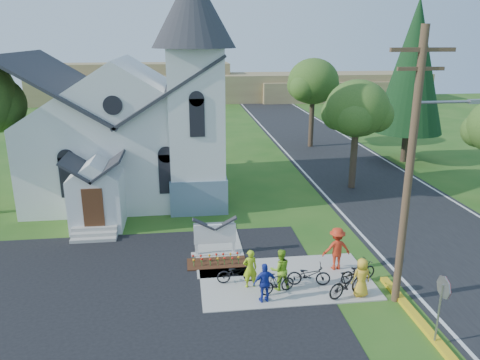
{
  "coord_description": "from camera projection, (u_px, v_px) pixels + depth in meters",
  "views": [
    {
      "loc": [
        -2.51,
        -16.27,
        9.64
      ],
      "look_at": [
        0.17,
        5.0,
        3.0
      ],
      "focal_mm": 35.0,
      "sensor_mm": 36.0,
      "label": 1
    }
  ],
  "objects": [
    {
      "name": "tree_road_near",
      "position": [
        357.0,
        109.0,
        29.42
      ],
      "size": [
        4.0,
        4.0,
        7.05
      ],
      "color": "#37261E",
      "rests_on": "ground"
    },
    {
      "name": "bike_1",
      "position": [
        277.0,
        283.0,
        18.07
      ],
      "size": [
        1.52,
        0.82,
        0.88
      ],
      "primitive_type": "imported",
      "rotation": [
        0.0,
        0.0,
        1.86
      ],
      "color": "black",
      "rests_on": "sidewalk"
    },
    {
      "name": "sidewalk",
      "position": [
        286.0,
        280.0,
        19.22
      ],
      "size": [
        7.0,
        4.0,
        0.05
      ],
      "primitive_type": "cube",
      "color": "#ABA79A",
      "rests_on": "ground"
    },
    {
      "name": "church",
      "position": [
        132.0,
        111.0,
        28.19
      ],
      "size": [
        12.35,
        12.0,
        13.0
      ],
      "color": "white",
      "rests_on": "ground"
    },
    {
      "name": "stop_sign",
      "position": [
        442.0,
        296.0,
        14.71
      ],
      "size": [
        0.11,
        0.76,
        2.48
      ],
      "color": "gray",
      "rests_on": "ground"
    },
    {
      "name": "cyclist_3",
      "position": [
        337.0,
        248.0,
        19.84
      ],
      "size": [
        1.24,
        0.75,
        1.87
      ],
      "primitive_type": "imported",
      "rotation": [
        0.0,
        0.0,
        3.19
      ],
      "color": "red",
      "rests_on": "sidewalk"
    },
    {
      "name": "church_sign",
      "position": [
        215.0,
        234.0,
        21.16
      ],
      "size": [
        2.2,
        0.4,
        1.7
      ],
      "color": "#ABA79A",
      "rests_on": "ground"
    },
    {
      "name": "road",
      "position": [
        357.0,
        174.0,
        33.98
      ],
      "size": [
        8.0,
        90.0,
        0.02
      ],
      "primitive_type": "cube",
      "color": "black",
      "rests_on": "ground"
    },
    {
      "name": "flower_bed",
      "position": [
        217.0,
        263.0,
        20.6
      ],
      "size": [
        2.6,
        1.1,
        0.07
      ],
      "primitive_type": "cube",
      "color": "#38200F",
      "rests_on": "ground"
    },
    {
      "name": "distant_hills",
      "position": [
        219.0,
        86.0,
        71.71
      ],
      "size": [
        61.0,
        10.0,
        5.6
      ],
      "color": "olive",
      "rests_on": "ground"
    },
    {
      "name": "cyclist_1",
      "position": [
        280.0,
        269.0,
        18.27
      ],
      "size": [
        0.87,
        0.71,
        1.68
      ],
      "primitive_type": "imported",
      "rotation": [
        0.0,
        0.0,
        3.23
      ],
      "color": "#8AC625",
      "rests_on": "sidewalk"
    },
    {
      "name": "conifer",
      "position": [
        413.0,
        67.0,
        35.24
      ],
      "size": [
        5.2,
        5.2,
        12.4
      ],
      "color": "#37261E",
      "rests_on": "ground"
    },
    {
      "name": "tree_road_mid",
      "position": [
        313.0,
        82.0,
        40.68
      ],
      "size": [
        4.4,
        4.4,
        7.8
      ],
      "color": "#37261E",
      "rests_on": "ground"
    },
    {
      "name": "utility_pole",
      "position": [
        412.0,
        163.0,
        16.19
      ],
      "size": [
        3.45,
        0.28,
        10.0
      ],
      "color": "#4C3526",
      "rests_on": "ground"
    },
    {
      "name": "bike_0",
      "position": [
        237.0,
        272.0,
        18.88
      ],
      "size": [
        1.66,
        0.66,
        0.86
      ],
      "primitive_type": "imported",
      "rotation": [
        0.0,
        0.0,
        1.63
      ],
      "color": "black",
      "rests_on": "sidewalk"
    },
    {
      "name": "ground",
      "position": [
        251.0,
        289.0,
        18.57
      ],
      "size": [
        120.0,
        120.0,
        0.0
      ],
      "primitive_type": "plane",
      "color": "#255418",
      "rests_on": "ground"
    },
    {
      "name": "cyclist_2",
      "position": [
        265.0,
        283.0,
        17.4
      ],
      "size": [
        0.97,
        0.53,
        1.56
      ],
      "primitive_type": "imported",
      "rotation": [
        0.0,
        0.0,
        3.32
      ],
      "color": "#2234AA",
      "rests_on": "sidewalk"
    },
    {
      "name": "bike_3",
      "position": [
        348.0,
        283.0,
        17.83
      ],
      "size": [
        1.86,
        1.14,
        1.08
      ],
      "primitive_type": "imported",
      "rotation": [
        0.0,
        0.0,
        1.95
      ],
      "color": "black",
      "rests_on": "sidewalk"
    },
    {
      "name": "bike_2",
      "position": [
        309.0,
        275.0,
        18.65
      ],
      "size": [
        1.8,
        0.85,
        0.91
      ],
      "primitive_type": "imported",
      "rotation": [
        0.0,
        0.0,
        1.42
      ],
      "color": "black",
      "rests_on": "sidewalk"
    },
    {
      "name": "bike_4",
      "position": [
        358.0,
        271.0,
        18.95
      ],
      "size": [
        1.78,
        1.07,
        0.88
      ],
      "primitive_type": "imported",
      "rotation": [
        0.0,
        0.0,
        1.88
      ],
      "color": "black",
      "rests_on": "sidewalk"
    },
    {
      "name": "cyclist_4",
      "position": [
        361.0,
        277.0,
        17.79
      ],
      "size": [
        0.8,
        0.57,
        1.55
      ],
      "primitive_type": "imported",
      "rotation": [
        0.0,
        0.0,
        3.24
      ],
      "color": "gold",
      "rests_on": "sidewalk"
    },
    {
      "name": "parking_lot",
      "position": [
        56.0,
        332.0,
        15.84
      ],
      "size": [
        20.0,
        16.0,
        0.02
      ],
      "primitive_type": "cube",
      "color": "black",
      "rests_on": "ground"
    },
    {
      "name": "cyclist_0",
      "position": [
        250.0,
        269.0,
        18.42
      ],
      "size": [
        0.62,
        0.45,
        1.6
      ],
      "primitive_type": "imported",
      "rotation": [
        0.0,
        0.0,
        3.26
      ],
      "color": "#9FC317",
      "rests_on": "sidewalk"
    }
  ]
}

